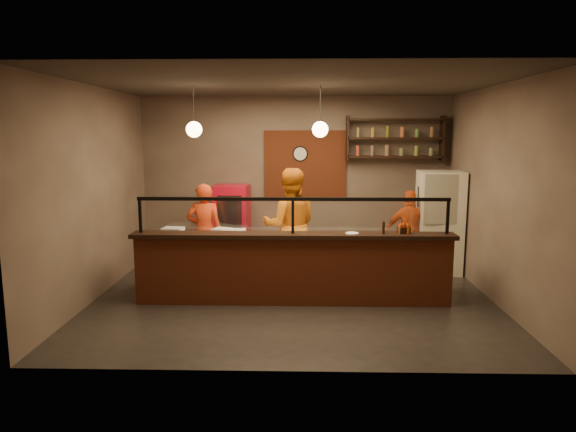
{
  "coord_description": "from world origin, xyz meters",
  "views": [
    {
      "loc": [
        0.11,
        -7.6,
        2.49
      ],
      "look_at": [
        -0.08,
        0.3,
        1.22
      ],
      "focal_mm": 32.0,
      "sensor_mm": 36.0,
      "label": 1
    }
  ],
  "objects_px": {
    "red_cooler": "(232,224)",
    "condiment_caddy": "(404,230)",
    "pizza_dough": "(348,236)",
    "cook_mid": "(290,225)",
    "wall_clock": "(300,154)",
    "cook_left": "(205,232)",
    "pepper_mill": "(383,228)",
    "cook_right": "(410,233)",
    "fridge": "(439,222)"
  },
  "relations": [
    {
      "from": "wall_clock",
      "to": "cook_left",
      "type": "relative_size",
      "value": 0.18
    },
    {
      "from": "wall_clock",
      "to": "red_cooler",
      "type": "relative_size",
      "value": 0.2
    },
    {
      "from": "wall_clock",
      "to": "fridge",
      "type": "relative_size",
      "value": 0.16
    },
    {
      "from": "pizza_dough",
      "to": "pepper_mill",
      "type": "height_order",
      "value": "pepper_mill"
    },
    {
      "from": "wall_clock",
      "to": "cook_right",
      "type": "xyz_separation_m",
      "value": [
        1.95,
        -1.09,
        -1.35
      ]
    },
    {
      "from": "cook_mid",
      "to": "pepper_mill",
      "type": "bearing_deg",
      "value": 136.33
    },
    {
      "from": "pizza_dough",
      "to": "condiment_caddy",
      "type": "xyz_separation_m",
      "value": [
        0.75,
        -0.57,
        0.2
      ]
    },
    {
      "from": "cook_right",
      "to": "red_cooler",
      "type": "bearing_deg",
      "value": -4.82
    },
    {
      "from": "fridge",
      "to": "cook_right",
      "type": "bearing_deg",
      "value": -158.2
    },
    {
      "from": "red_cooler",
      "to": "pizza_dough",
      "type": "height_order",
      "value": "red_cooler"
    },
    {
      "from": "wall_clock",
      "to": "fridge",
      "type": "bearing_deg",
      "value": -20.11
    },
    {
      "from": "condiment_caddy",
      "to": "pizza_dough",
      "type": "bearing_deg",
      "value": 143.02
    },
    {
      "from": "pizza_dough",
      "to": "pepper_mill",
      "type": "distance_m",
      "value": 0.82
    },
    {
      "from": "fridge",
      "to": "pizza_dough",
      "type": "bearing_deg",
      "value": -141.06
    },
    {
      "from": "red_cooler",
      "to": "pizza_dough",
      "type": "xyz_separation_m",
      "value": [
        2.07,
        -1.83,
        0.15
      ]
    },
    {
      "from": "pizza_dough",
      "to": "condiment_caddy",
      "type": "distance_m",
      "value": 0.96
    },
    {
      "from": "cook_left",
      "to": "cook_mid",
      "type": "xyz_separation_m",
      "value": [
        1.47,
        -0.13,
        0.14
      ]
    },
    {
      "from": "cook_mid",
      "to": "fridge",
      "type": "xyz_separation_m",
      "value": [
        2.67,
        0.68,
        -0.05
      ]
    },
    {
      "from": "cook_right",
      "to": "pepper_mill",
      "type": "distance_m",
      "value": 1.89
    },
    {
      "from": "red_cooler",
      "to": "pepper_mill",
      "type": "xyz_separation_m",
      "value": [
        2.52,
        -2.48,
        0.39
      ]
    },
    {
      "from": "red_cooler",
      "to": "pepper_mill",
      "type": "height_order",
      "value": "red_cooler"
    },
    {
      "from": "wall_clock",
      "to": "pepper_mill",
      "type": "distance_m",
      "value": 3.18
    },
    {
      "from": "cook_left",
      "to": "pepper_mill",
      "type": "xyz_separation_m",
      "value": [
        2.84,
        -1.33,
        0.32
      ]
    },
    {
      "from": "red_cooler",
      "to": "condiment_caddy",
      "type": "bearing_deg",
      "value": -37.23
    },
    {
      "from": "wall_clock",
      "to": "cook_left",
      "type": "height_order",
      "value": "wall_clock"
    },
    {
      "from": "cook_mid",
      "to": "wall_clock",
      "type": "bearing_deg",
      "value": -98.51
    },
    {
      "from": "wall_clock",
      "to": "pepper_mill",
      "type": "xyz_separation_m",
      "value": [
        1.2,
        -2.79,
        -0.95
      ]
    },
    {
      "from": "pizza_dough",
      "to": "pepper_mill",
      "type": "relative_size",
      "value": 2.89
    },
    {
      "from": "cook_mid",
      "to": "pizza_dough",
      "type": "bearing_deg",
      "value": 146.64
    },
    {
      "from": "cook_right",
      "to": "red_cooler",
      "type": "xyz_separation_m",
      "value": [
        -3.26,
        0.78,
        0.0
      ]
    },
    {
      "from": "wall_clock",
      "to": "fridge",
      "type": "distance_m",
      "value": 2.91
    },
    {
      "from": "wall_clock",
      "to": "condiment_caddy",
      "type": "distance_m",
      "value": 3.26
    },
    {
      "from": "cook_left",
      "to": "pepper_mill",
      "type": "height_order",
      "value": "cook_left"
    },
    {
      "from": "cook_mid",
      "to": "red_cooler",
      "type": "distance_m",
      "value": 1.73
    },
    {
      "from": "cook_left",
      "to": "cook_mid",
      "type": "distance_m",
      "value": 1.48
    },
    {
      "from": "cook_left",
      "to": "cook_right",
      "type": "height_order",
      "value": "cook_left"
    },
    {
      "from": "pepper_mill",
      "to": "red_cooler",
      "type": "bearing_deg",
      "value": 135.47
    },
    {
      "from": "cook_right",
      "to": "red_cooler",
      "type": "relative_size",
      "value": 1.0
    },
    {
      "from": "wall_clock",
      "to": "pepper_mill",
      "type": "relative_size",
      "value": 1.64
    },
    {
      "from": "condiment_caddy",
      "to": "cook_mid",
      "type": "bearing_deg",
      "value": 146.3
    },
    {
      "from": "red_cooler",
      "to": "pepper_mill",
      "type": "bearing_deg",
      "value": -41.42
    },
    {
      "from": "wall_clock",
      "to": "pizza_dough",
      "type": "relative_size",
      "value": 0.57
    },
    {
      "from": "condiment_caddy",
      "to": "fridge",
      "type": "bearing_deg",
      "value": 61.06
    },
    {
      "from": "cook_mid",
      "to": "condiment_caddy",
      "type": "distance_m",
      "value": 2.02
    },
    {
      "from": "fridge",
      "to": "wall_clock",
      "type": "bearing_deg",
      "value": 163.7
    },
    {
      "from": "red_cooler",
      "to": "condiment_caddy",
      "type": "relative_size",
      "value": 9.32
    },
    {
      "from": "fridge",
      "to": "condiment_caddy",
      "type": "height_order",
      "value": "fridge"
    },
    {
      "from": "wall_clock",
      "to": "condiment_caddy",
      "type": "relative_size",
      "value": 1.85
    },
    {
      "from": "wall_clock",
      "to": "cook_right",
      "type": "bearing_deg",
      "value": -29.29
    },
    {
      "from": "cook_mid",
      "to": "pizza_dough",
      "type": "xyz_separation_m",
      "value": [
        0.92,
        -0.55,
        -0.06
      ]
    }
  ]
}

